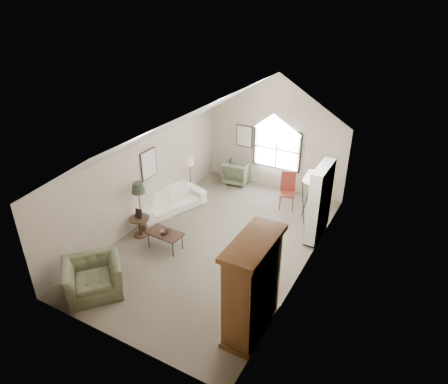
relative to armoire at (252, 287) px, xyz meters
The scene contains 18 objects.
room_shell 3.87m from the armoire, 132.25° to the left, with size 5.01×8.01×4.00m.
window 6.70m from the armoire, 108.11° to the left, with size 1.72×0.08×1.42m, color black.
skylight 4.02m from the armoire, 104.93° to the left, with size 0.80×1.20×0.52m, color white, non-canonical shape.
wall_art 5.98m from the armoire, 133.09° to the left, with size 1.97×3.71×0.88m.
armoire is the anchor object (origin of this frame).
tv_alcove 4.00m from the armoire, 87.71° to the left, with size 0.32×1.30×2.10m, color white.
media_console 4.08m from the armoire, 88.00° to the left, with size 0.34×1.18×0.60m, color #382316.
tv_panel 4.01m from the armoire, 88.00° to the left, with size 0.05×0.90×0.55m, color black.
sofa 5.50m from the armoire, 143.53° to the left, with size 2.31×0.90×0.67m, color white.
armchair_near 3.83m from the armoire, 168.50° to the right, with size 1.27×1.11×0.83m, color #596244.
armchair_far 7.01m from the armoire, 119.61° to the left, with size 0.87×0.90×0.82m, color #5A6345.
coffee_table 3.68m from the armoire, 155.87° to the left, with size 0.98×0.54×0.50m, color #331B15.
bowl 3.63m from the armoire, 155.87° to the left, with size 0.24×0.24×0.06m, color #341E15.
side_table 4.65m from the armoire, 159.06° to the left, with size 0.58×0.58×0.58m, color #372516.
side_chair 5.34m from the armoire, 102.90° to the left, with size 0.47×0.47×1.20m, color maroon.
tripod_lamp 4.73m from the armoire, 94.16° to the left, with size 0.50×0.50×1.73m, color white, non-canonical shape.
dark_lamp 4.76m from the armoire, 157.24° to the left, with size 0.39×0.39×1.61m, color black, non-canonical shape.
tan_lamp 6.25m from the armoire, 134.63° to the left, with size 0.29×0.29×1.45m, color tan, non-canonical shape.
Camera 1 is at (4.65, -8.06, 6.43)m, focal length 32.00 mm.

